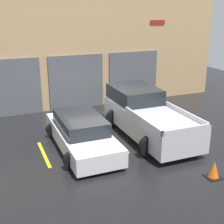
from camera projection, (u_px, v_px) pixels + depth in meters
name	position (u px, v px, depth m)	size (l,w,h in m)	color
ground_plane	(100.00, 126.00, 14.08)	(28.00, 28.00, 0.00)	black
shophouse_building	(77.00, 53.00, 16.04)	(16.24, 0.68, 5.81)	tan
pickup_truck	(146.00, 115.00, 12.90)	(2.53, 5.16, 1.78)	silver
sedan_white	(81.00, 133.00, 11.73)	(2.12, 4.61, 1.26)	white
parking_stripe_far_left	(44.00, 154.00, 11.37)	(0.12, 2.20, 0.01)	gold
parking_stripe_left	(117.00, 142.00, 12.41)	(0.12, 2.20, 0.01)	gold
parking_stripe_centre	(178.00, 131.00, 13.44)	(0.12, 2.20, 0.01)	gold
traffic_cone	(214.00, 170.00, 9.76)	(0.47, 0.47, 0.55)	black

